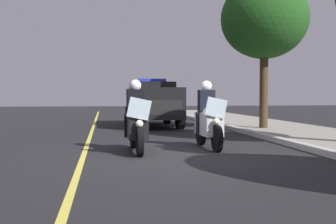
% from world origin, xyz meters
% --- Properties ---
extents(ground_plane, '(80.00, 80.00, 0.00)m').
position_xyz_m(ground_plane, '(0.00, 0.00, 0.00)').
color(ground_plane, black).
extents(curb_strip, '(48.00, 0.24, 0.15)m').
position_xyz_m(curb_strip, '(0.00, 3.21, 0.07)').
color(curb_strip, '#B7B5AD').
rests_on(curb_strip, ground).
extents(lane_stripe_center, '(48.00, 0.12, 0.01)m').
position_xyz_m(lane_stripe_center, '(0.00, -2.13, 0.00)').
color(lane_stripe_center, '#E0D14C').
rests_on(lane_stripe_center, ground).
extents(police_motorcycle_lead_left, '(2.14, 0.57, 1.72)m').
position_xyz_m(police_motorcycle_lead_left, '(-0.50, -0.92, 0.70)').
color(police_motorcycle_lead_left, black).
rests_on(police_motorcycle_lead_left, ground).
extents(police_motorcycle_lead_right, '(2.14, 0.57, 1.72)m').
position_xyz_m(police_motorcycle_lead_right, '(-0.91, 0.94, 0.70)').
color(police_motorcycle_lead_right, black).
rests_on(police_motorcycle_lead_right, ground).
extents(police_suv, '(4.95, 2.16, 2.05)m').
position_xyz_m(police_suv, '(-8.42, 0.39, 1.07)').
color(police_suv, black).
rests_on(police_suv, ground).
extents(tree_far_back, '(3.29, 3.29, 5.64)m').
position_xyz_m(tree_far_back, '(-5.71, 4.34, 4.21)').
color(tree_far_back, '#42301E').
rests_on(tree_far_back, sidewalk_strip).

